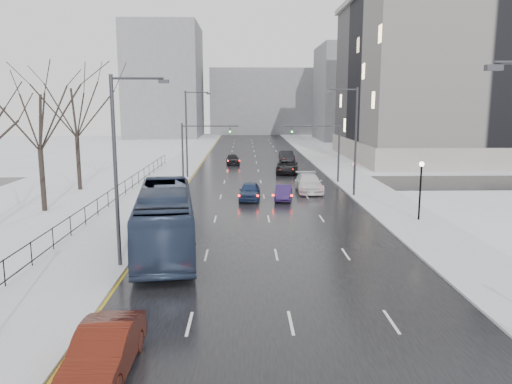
{
  "coord_description": "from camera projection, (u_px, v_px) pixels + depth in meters",
  "views": [
    {
      "loc": [
        -1.82,
        -5.43,
        8.58
      ],
      "look_at": [
        -1.0,
        28.68,
        2.5
      ],
      "focal_mm": 35.0,
      "sensor_mm": 36.0,
      "label": 1
    }
  ],
  "objects": [
    {
      "name": "sedan_right_distant",
      "position": [
        287.0,
        156.0,
        73.61
      ],
      "size": [
        2.16,
        5.1,
        1.64
      ],
      "primitive_type": "imported",
      "rotation": [
        0.0,
        0.0,
        0.09
      ],
      "color": "black",
      "rests_on": "road"
    },
    {
      "name": "civic_building",
      "position": [
        483.0,
        86.0,
        76.62
      ],
      "size": [
        41.0,
        31.0,
        24.8
      ],
      "color": "gray",
      "rests_on": "ground"
    },
    {
      "name": "sedan_left_near",
      "position": [
        104.0,
        351.0,
        15.8
      ],
      "size": [
        1.77,
        4.88,
        1.6
      ],
      "primitive_type": "imported",
      "rotation": [
        0.0,
        0.0,
        -0.02
      ],
      "color": "#4B160C",
      "rests_on": "road"
    },
    {
      "name": "mast_signal_right",
      "position": [
        329.0,
        146.0,
        53.58
      ],
      "size": [
        6.1,
        0.33,
        6.5
      ],
      "color": "#2D2D33",
      "rests_on": "ground"
    },
    {
      "name": "no_uturn_sign",
      "position": [
        354.0,
        167.0,
        50.01
      ],
      "size": [
        0.6,
        0.06,
        2.7
      ],
      "color": "#2D2D33",
      "rests_on": "sidewalk_right"
    },
    {
      "name": "sedan_center_near",
      "position": [
        250.0,
        191.0,
        44.77
      ],
      "size": [
        2.09,
        4.62,
        1.54
      ],
      "primitive_type": "imported",
      "rotation": [
        0.0,
        0.0,
        -0.06
      ],
      "color": "navy",
      "rests_on": "road"
    },
    {
      "name": "streetlight_l_near",
      "position": [
        120.0,
        162.0,
        25.39
      ],
      "size": [
        2.95,
        0.25,
        10.0
      ],
      "color": "#2D2D33",
      "rests_on": "ground"
    },
    {
      "name": "mast_signal_left",
      "position": [
        192.0,
        146.0,
        53.24
      ],
      "size": [
        6.1,
        0.33,
        6.5
      ],
      "color": "#2D2D33",
      "rests_on": "ground"
    },
    {
      "name": "sidewalk_right",
      "position": [
        337.0,
        168.0,
        66.18
      ],
      "size": [
        5.0,
        150.0,
        0.16
      ],
      "primitive_type": "cube",
      "color": "silver",
      "rests_on": "ground"
    },
    {
      "name": "bldg_far_center",
      "position": [
        264.0,
        102.0,
        143.19
      ],
      "size": [
        30.0,
        18.0,
        18.0
      ],
      "primitive_type": "cube",
      "color": "slate",
      "rests_on": "ground"
    },
    {
      "name": "streetlight_r_mid",
      "position": [
        353.0,
        136.0,
        45.47
      ],
      "size": [
        2.95,
        0.25,
        10.0
      ],
      "color": "#2D2D33",
      "rests_on": "ground"
    },
    {
      "name": "bldg_far_left",
      "position": [
        165.0,
        82.0,
        126.94
      ],
      "size": [
        18.0,
        22.0,
        28.0
      ],
      "primitive_type": "cube",
      "color": "slate",
      "rests_on": "ground"
    },
    {
      "name": "sedan_right_far",
      "position": [
        309.0,
        183.0,
        48.7
      ],
      "size": [
        2.47,
        5.95,
        1.72
      ],
      "primitive_type": "imported",
      "rotation": [
        0.0,
        0.0,
        -0.01
      ],
      "color": "silver",
      "rests_on": "road"
    },
    {
      "name": "sedan_center_far",
      "position": [
        233.0,
        159.0,
        70.73
      ],
      "size": [
        2.11,
        4.49,
        1.49
      ],
      "primitive_type": "imported",
      "rotation": [
        0.0,
        0.0,
        0.08
      ],
      "color": "black",
      "rests_on": "road"
    },
    {
      "name": "park_strip",
      "position": [
        106.0,
        169.0,
        65.46
      ],
      "size": [
        14.0,
        150.0,
        0.12
      ],
      "primitive_type": "cube",
      "color": "white",
      "rests_on": "ground"
    },
    {
      "name": "road",
      "position": [
        258.0,
        169.0,
        65.94
      ],
      "size": [
        16.0,
        150.0,
        0.04
      ],
      "primitive_type": "cube",
      "color": "black",
      "rests_on": "ground"
    },
    {
      "name": "tree_park_d",
      "position": [
        45.0,
        212.0,
        39.93
      ],
      "size": [
        8.75,
        8.75,
        12.5
      ],
      "primitive_type": null,
      "color": "black",
      "rests_on": "ground"
    },
    {
      "name": "cross_road",
      "position": [
        261.0,
        183.0,
        54.13
      ],
      "size": [
        130.0,
        10.0,
        0.04
      ],
      "primitive_type": "cube",
      "color": "black",
      "rests_on": "ground"
    },
    {
      "name": "bldg_far_right",
      "position": [
        369.0,
        93.0,
        118.81
      ],
      "size": [
        24.0,
        20.0,
        22.0
      ],
      "primitive_type": "cube",
      "color": "slate",
      "rests_on": "ground"
    },
    {
      "name": "lamppost_r_mid",
      "position": [
        421.0,
        182.0,
        36.16
      ],
      "size": [
        0.36,
        0.36,
        4.28
      ],
      "color": "black",
      "rests_on": "sidewalk_right"
    },
    {
      "name": "streetlight_l_far",
      "position": [
        188.0,
        130.0,
        56.89
      ],
      "size": [
        2.95,
        0.25,
        10.0
      ],
      "color": "#2D2D33",
      "rests_on": "ground"
    },
    {
      "name": "tree_park_e",
      "position": [
        80.0,
        190.0,
        49.76
      ],
      "size": [
        9.45,
        9.45,
        13.5
      ],
      "primitive_type": null,
      "color": "black",
      "rests_on": "ground"
    },
    {
      "name": "sidewalk_left",
      "position": [
        178.0,
        169.0,
        65.68
      ],
      "size": [
        5.0,
        150.0,
        0.16
      ],
      "primitive_type": "cube",
      "color": "silver",
      "rests_on": "ground"
    },
    {
      "name": "bus",
      "position": [
        165.0,
        219.0,
        29.3
      ],
      "size": [
        4.84,
        13.51,
        3.68
      ],
      "primitive_type": "imported",
      "rotation": [
        0.0,
        0.0,
        0.13
      ],
      "color": "#27334C",
      "rests_on": "road"
    },
    {
      "name": "sedan_right_cross",
      "position": [
        287.0,
        167.0,
        61.66
      ],
      "size": [
        3.24,
        5.9,
        1.57
      ],
      "primitive_type": "imported",
      "rotation": [
        0.0,
        0.0,
        -0.12
      ],
      "color": "black",
      "rests_on": "road"
    },
    {
      "name": "sedan_right_near",
      "position": [
        283.0,
        193.0,
        44.61
      ],
      "size": [
        1.91,
        4.17,
        1.32
      ],
      "primitive_type": "imported",
      "rotation": [
        0.0,
        0.0,
        -0.13
      ],
      "color": "#2A1A4E",
      "rests_on": "road"
    },
    {
      "name": "iron_fence",
      "position": [
        89.0,
        211.0,
        35.95
      ],
      "size": [
        0.06,
        70.0,
        1.3
      ],
      "color": "black",
      "rests_on": "sidewalk_left"
    }
  ]
}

